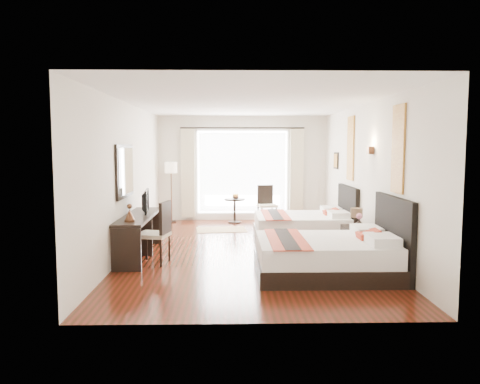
{
  "coord_description": "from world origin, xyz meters",
  "views": [
    {
      "loc": [
        -0.34,
        -8.84,
        1.99
      ],
      "look_at": [
        -0.14,
        0.32,
        1.1
      ],
      "focal_mm": 35.0,
      "sensor_mm": 36.0,
      "label": 1
    }
  ],
  "objects_px": {
    "television": "(143,201)",
    "fruit_bowl": "(236,197)",
    "console_desk": "(139,235)",
    "floor_lamp": "(171,172)",
    "desk_chair": "(155,245)",
    "side_table": "(235,211)",
    "window_chair": "(267,211)",
    "bed_near": "(330,255)",
    "nightstand": "(356,241)",
    "bed_far": "(305,225)",
    "table_lamp": "(356,214)",
    "vase": "(359,225)"
  },
  "relations": [
    {
      "from": "console_desk",
      "to": "side_table",
      "type": "xyz_separation_m",
      "value": [
        1.78,
        3.7,
        -0.06
      ]
    },
    {
      "from": "bed_near",
      "to": "console_desk",
      "type": "xyz_separation_m",
      "value": [
        -3.21,
        1.31,
        0.06
      ]
    },
    {
      "from": "bed_near",
      "to": "vase",
      "type": "relative_size",
      "value": 14.71
    },
    {
      "from": "bed_near",
      "to": "vase",
      "type": "xyz_separation_m",
      "value": [
        0.77,
        1.17,
        0.26
      ]
    },
    {
      "from": "bed_near",
      "to": "vase",
      "type": "bearing_deg",
      "value": 56.85
    },
    {
      "from": "bed_near",
      "to": "nightstand",
      "type": "distance_m",
      "value": 1.49
    },
    {
      "from": "bed_near",
      "to": "desk_chair",
      "type": "xyz_separation_m",
      "value": [
        -2.84,
        0.77,
        0.01
      ]
    },
    {
      "from": "nightstand",
      "to": "vase",
      "type": "distance_m",
      "value": 0.33
    },
    {
      "from": "desk_chair",
      "to": "side_table",
      "type": "height_order",
      "value": "desk_chair"
    },
    {
      "from": "bed_near",
      "to": "table_lamp",
      "type": "bearing_deg",
      "value": 61.22
    },
    {
      "from": "bed_far",
      "to": "vase",
      "type": "bearing_deg",
      "value": -66.81
    },
    {
      "from": "television",
      "to": "fruit_bowl",
      "type": "height_order",
      "value": "television"
    },
    {
      "from": "bed_near",
      "to": "console_desk",
      "type": "distance_m",
      "value": 3.47
    },
    {
      "from": "table_lamp",
      "to": "vase",
      "type": "relative_size",
      "value": 2.38
    },
    {
      "from": "side_table",
      "to": "fruit_bowl",
      "type": "bearing_deg",
      "value": 51.54
    },
    {
      "from": "bed_near",
      "to": "window_chair",
      "type": "bearing_deg",
      "value": 96.79
    },
    {
      "from": "desk_chair",
      "to": "console_desk",
      "type": "bearing_deg",
      "value": -43.54
    },
    {
      "from": "vase",
      "to": "side_table",
      "type": "distance_m",
      "value": 4.43
    },
    {
      "from": "table_lamp",
      "to": "television",
      "type": "bearing_deg",
      "value": 177.43
    },
    {
      "from": "table_lamp",
      "to": "floor_lamp",
      "type": "relative_size",
      "value": 0.22
    },
    {
      "from": "table_lamp",
      "to": "floor_lamp",
      "type": "height_order",
      "value": "floor_lamp"
    },
    {
      "from": "bed_near",
      "to": "table_lamp",
      "type": "xyz_separation_m",
      "value": [
        0.79,
        1.43,
        0.42
      ]
    },
    {
      "from": "fruit_bowl",
      "to": "window_chair",
      "type": "distance_m",
      "value": 0.9
    },
    {
      "from": "television",
      "to": "bed_far",
      "type": "bearing_deg",
      "value": -76.2
    },
    {
      "from": "bed_far",
      "to": "console_desk",
      "type": "bearing_deg",
      "value": -155.32
    },
    {
      "from": "vase",
      "to": "console_desk",
      "type": "distance_m",
      "value": 3.99
    },
    {
      "from": "television",
      "to": "window_chair",
      "type": "bearing_deg",
      "value": -44.1
    },
    {
      "from": "floor_lamp",
      "to": "desk_chair",
      "type": "bearing_deg",
      "value": -86.71
    },
    {
      "from": "bed_near",
      "to": "bed_far",
      "type": "height_order",
      "value": "bed_near"
    },
    {
      "from": "side_table",
      "to": "window_chair",
      "type": "relative_size",
      "value": 0.65
    },
    {
      "from": "table_lamp",
      "to": "television",
      "type": "xyz_separation_m",
      "value": [
        -3.98,
        0.18,
        0.23
      ]
    },
    {
      "from": "nightstand",
      "to": "television",
      "type": "distance_m",
      "value": 4.01
    },
    {
      "from": "television",
      "to": "side_table",
      "type": "xyz_separation_m",
      "value": [
        1.76,
        3.4,
        -0.65
      ]
    },
    {
      "from": "bed_near",
      "to": "television",
      "type": "relative_size",
      "value": 2.88
    },
    {
      "from": "bed_near",
      "to": "side_table",
      "type": "bearing_deg",
      "value": 106.0
    },
    {
      "from": "side_table",
      "to": "bed_far",
      "type": "bearing_deg",
      "value": -55.66
    },
    {
      "from": "console_desk",
      "to": "television",
      "type": "xyz_separation_m",
      "value": [
        0.02,
        0.3,
        0.59
      ]
    },
    {
      "from": "window_chair",
      "to": "bed_near",
      "type": "bearing_deg",
      "value": -4.81
    },
    {
      "from": "desk_chair",
      "to": "side_table",
      "type": "xyz_separation_m",
      "value": [
        1.41,
        4.24,
        -0.01
      ]
    },
    {
      "from": "nightstand",
      "to": "console_desk",
      "type": "height_order",
      "value": "console_desk"
    },
    {
      "from": "vase",
      "to": "bed_far",
      "type": "bearing_deg",
      "value": 113.19
    },
    {
      "from": "fruit_bowl",
      "to": "console_desk",
      "type": "bearing_deg",
      "value": -115.76
    },
    {
      "from": "floor_lamp",
      "to": "side_table",
      "type": "xyz_separation_m",
      "value": [
        1.66,
        -0.1,
        -1.02
      ]
    },
    {
      "from": "table_lamp",
      "to": "vase",
      "type": "bearing_deg",
      "value": -94.17
    },
    {
      "from": "desk_chair",
      "to": "floor_lamp",
      "type": "distance_m",
      "value": 4.47
    },
    {
      "from": "bed_near",
      "to": "desk_chair",
      "type": "distance_m",
      "value": 2.95
    },
    {
      "from": "nightstand",
      "to": "bed_near",
      "type": "bearing_deg",
      "value": -120.15
    },
    {
      "from": "television",
      "to": "side_table",
      "type": "relative_size",
      "value": 1.18
    },
    {
      "from": "bed_far",
      "to": "side_table",
      "type": "distance_m",
      "value": 2.66
    },
    {
      "from": "nightstand",
      "to": "window_chair",
      "type": "relative_size",
      "value": 0.57
    }
  ]
}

